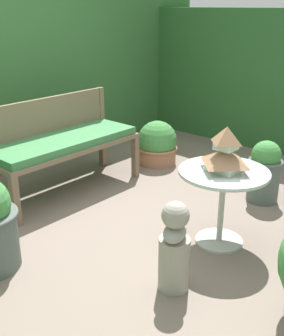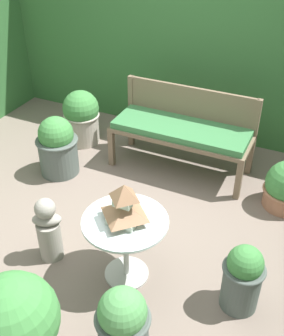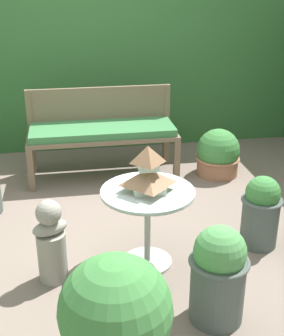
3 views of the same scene
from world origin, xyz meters
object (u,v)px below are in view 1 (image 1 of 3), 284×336
(garden_bust, at_px, (174,248))
(potted_plant_hedge_corner, at_px, (265,171))
(potted_plant_table_near, at_px, (157,145))
(garden_bench, at_px, (64,145))
(pagoda_birdhouse, at_px, (226,153))
(patio_table, at_px, (223,187))

(garden_bust, height_order, potted_plant_hedge_corner, garden_bust)
(potted_plant_table_near, bearing_deg, garden_bust, -137.52)
(garden_bench, relative_size, pagoda_birdhouse, 4.57)
(garden_bust, bearing_deg, garden_bench, 47.96)
(potted_plant_table_near, xyz_separation_m, potted_plant_hedge_corner, (-0.11, -1.36, 0.07))
(pagoda_birdhouse, relative_size, garden_bust, 0.54)
(garden_bench, relative_size, potted_plant_table_near, 3.04)
(patio_table, bearing_deg, garden_bust, -173.14)
(patio_table, height_order, pagoda_birdhouse, pagoda_birdhouse)
(patio_table, bearing_deg, potted_plant_hedge_corner, 6.52)
(garden_bust, bearing_deg, potted_plant_hedge_corner, -18.73)
(pagoda_birdhouse, bearing_deg, garden_bust, -173.14)
(garden_bench, height_order, pagoda_birdhouse, pagoda_birdhouse)
(patio_table, bearing_deg, pagoda_birdhouse, 90.00)
(patio_table, bearing_deg, potted_plant_table_near, 55.36)
(garden_bench, height_order, patio_table, patio_table)
(potted_plant_hedge_corner, bearing_deg, garden_bench, 124.94)
(garden_bust, distance_m, potted_plant_table_near, 2.28)
(garden_bust, relative_size, potted_plant_table_near, 1.24)
(patio_table, height_order, garden_bust, garden_bust)
(garden_bench, height_order, potted_plant_hedge_corner, potted_plant_hedge_corner)
(patio_table, xyz_separation_m, potted_plant_hedge_corner, (0.90, 0.10, -0.17))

